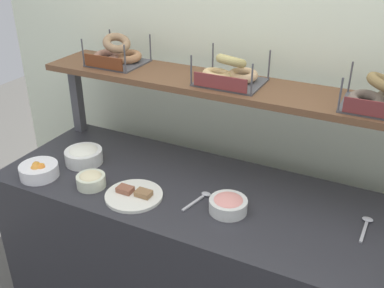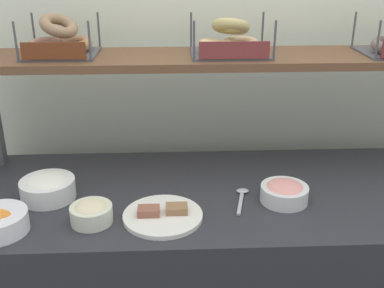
% 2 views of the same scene
% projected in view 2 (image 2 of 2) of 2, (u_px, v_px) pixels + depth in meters
% --- Properties ---
extents(back_wall, '(3.17, 0.06, 2.40)m').
position_uv_depth(back_wall, '(224.00, 59.00, 2.04)').
color(back_wall, '#E4EECF').
rests_on(back_wall, ground_plane).
extents(deli_counter, '(1.97, 0.70, 0.85)m').
position_uv_depth(deli_counter, '(234.00, 286.00, 1.84)').
color(deli_counter, '#2D2D33').
rests_on(deli_counter, ground_plane).
extents(upper_shelf, '(1.93, 0.32, 0.03)m').
position_uv_depth(upper_shelf, '(233.00, 58.00, 1.76)').
color(upper_shelf, brown).
rests_on(upper_shelf, shelf_riser_left).
extents(bowl_lox_spread, '(0.16, 0.16, 0.07)m').
position_uv_depth(bowl_lox_spread, '(284.00, 192.00, 1.58)').
color(bowl_lox_spread, white).
rests_on(bowl_lox_spread, deli_counter).
extents(bowl_potato_salad, '(0.13, 0.13, 0.07)m').
position_uv_depth(bowl_potato_salad, '(91.00, 212.00, 1.46)').
color(bowl_potato_salad, '#E7ECCB').
rests_on(bowl_potato_salad, deli_counter).
extents(bowl_cream_cheese, '(0.19, 0.19, 0.09)m').
position_uv_depth(bowl_cream_cheese, '(48.00, 187.00, 1.60)').
color(bowl_cream_cheese, white).
rests_on(bowl_cream_cheese, deli_counter).
extents(serving_plate_white, '(0.26, 0.26, 0.04)m').
position_uv_depth(serving_plate_white, '(163.00, 215.00, 1.49)').
color(serving_plate_white, white).
rests_on(serving_plate_white, deli_counter).
extents(serving_spoon_by_edge, '(0.06, 0.17, 0.01)m').
position_uv_depth(serving_spoon_by_edge, '(242.00, 196.00, 1.61)').
color(serving_spoon_by_edge, '#B7B7BC').
rests_on(serving_spoon_by_edge, deli_counter).
extents(bagel_basket_everything, '(0.26, 0.24, 0.16)m').
position_uv_depth(bagel_basket_everything, '(60.00, 42.00, 1.72)').
color(bagel_basket_everything, '#4C4C51').
rests_on(bagel_basket_everything, upper_shelf).
extents(bagel_basket_plain, '(0.30, 0.26, 0.15)m').
position_uv_depth(bagel_basket_plain, '(230.00, 42.00, 1.73)').
color(bagel_basket_plain, '#4C4C51').
rests_on(bagel_basket_plain, upper_shelf).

